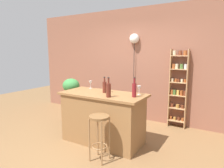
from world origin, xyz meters
name	(u,v)px	position (x,y,z in m)	size (l,w,h in m)	color
ground	(94,148)	(0.00, 0.00, 0.00)	(12.00, 12.00, 0.00)	brown
back_wall	(138,65)	(0.00, 1.95, 1.40)	(6.40, 0.10, 2.80)	#8C5642
kitchen_counter	(103,118)	(0.00, 0.30, 0.48)	(1.61, 0.74, 0.95)	olive
bar_stool	(99,128)	(0.32, -0.29, 0.54)	(0.32, 0.32, 0.74)	#997047
spice_shelf	(178,87)	(1.05, 1.80, 0.94)	(0.39, 0.16, 1.78)	tan
plant_stool	(72,115)	(-1.16, 0.72, 0.22)	(0.30, 0.30, 0.44)	#2D2823
potted_plant	(71,90)	(-1.16, 0.72, 0.82)	(0.41, 0.37, 0.67)	#A86B4C
bottle_spirits_clear	(105,87)	(0.00, 0.36, 1.07)	(0.07, 0.07, 0.30)	#5B2319
bottle_sauce_amber	(134,90)	(0.63, 0.30, 1.08)	(0.07, 0.07, 0.34)	maroon
bottle_vinegar	(109,90)	(0.26, 0.07, 1.08)	(0.08, 0.08, 0.34)	#5B2319
wine_glass_left	(139,88)	(0.63, 0.51, 1.07)	(0.07, 0.07, 0.16)	silver
wine_glass_center	(90,83)	(-0.50, 0.58, 1.07)	(0.07, 0.07, 0.16)	silver
pendant_globe_light	(134,39)	(-0.07, 1.84, 2.02)	(0.24, 0.24, 2.16)	black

